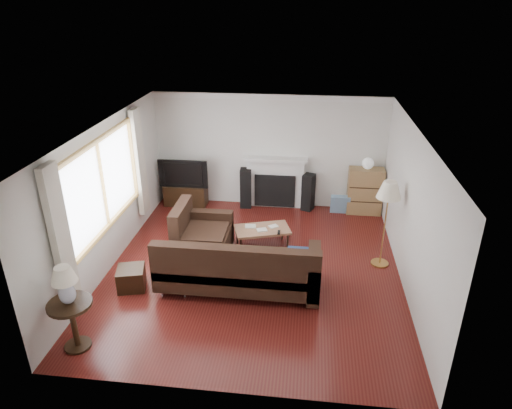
# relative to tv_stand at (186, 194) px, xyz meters

# --- Properties ---
(room) EXTENTS (5.10, 5.60, 2.54)m
(room) POSITION_rel_tv_stand_xyz_m (1.86, -2.50, 1.02)
(room) COLOR #541612
(room) RESTS_ON ground
(window) EXTENTS (0.12, 2.74, 1.54)m
(window) POSITION_rel_tv_stand_xyz_m (-0.59, -2.70, 1.32)
(window) COLOR olive
(window) RESTS_ON room
(curtain_near) EXTENTS (0.10, 0.35, 2.10)m
(curtain_near) POSITION_rel_tv_stand_xyz_m (-0.54, -4.22, 1.17)
(curtain_near) COLOR beige
(curtain_near) RESTS_ON room
(curtain_far) EXTENTS (0.10, 0.35, 2.10)m
(curtain_far) POSITION_rel_tv_stand_xyz_m (-0.54, -1.18, 1.17)
(curtain_far) COLOR beige
(curtain_far) RESTS_ON room
(fireplace) EXTENTS (1.40, 0.26, 1.15)m
(fireplace) POSITION_rel_tv_stand_xyz_m (2.01, 0.14, 0.34)
(fireplace) COLOR white
(fireplace) RESTS_ON room
(tv_stand) EXTENTS (0.94, 0.42, 0.47)m
(tv_stand) POSITION_rel_tv_stand_xyz_m (0.00, 0.00, 0.00)
(tv_stand) COLOR black
(tv_stand) RESTS_ON ground
(television) EXTENTS (1.09, 0.14, 0.63)m
(television) POSITION_rel_tv_stand_xyz_m (0.00, 0.00, 0.55)
(television) COLOR black
(television) RESTS_ON tv_stand
(speaker_left) EXTENTS (0.27, 0.31, 0.88)m
(speaker_left) POSITION_rel_tv_stand_xyz_m (1.37, 0.05, 0.21)
(speaker_left) COLOR black
(speaker_left) RESTS_ON ground
(speaker_right) EXTENTS (0.31, 0.34, 0.82)m
(speaker_right) POSITION_rel_tv_stand_xyz_m (2.75, 0.05, 0.18)
(speaker_right) COLOR black
(speaker_right) RESTS_ON ground
(bookshelf) EXTENTS (0.74, 0.35, 1.02)m
(bookshelf) POSITION_rel_tv_stand_xyz_m (3.96, 0.03, 0.27)
(bookshelf) COLOR olive
(bookshelf) RESTS_ON ground
(globe_lamp) EXTENTS (0.24, 0.24, 0.24)m
(globe_lamp) POSITION_rel_tv_stand_xyz_m (3.96, 0.03, 0.90)
(globe_lamp) COLOR white
(globe_lamp) RESTS_ON bookshelf
(sectional_sofa) EXTENTS (2.80, 2.05, 0.91)m
(sectional_sofa) POSITION_rel_tv_stand_xyz_m (1.69, -3.09, 0.22)
(sectional_sofa) COLOR black
(sectional_sofa) RESTS_ON ground
(coffee_table) EXTENTS (1.13, 0.83, 0.39)m
(coffee_table) POSITION_rel_tv_stand_xyz_m (1.92, -1.72, -0.04)
(coffee_table) COLOR #946446
(coffee_table) RESTS_ON ground
(footstool) EXTENTS (0.52, 0.52, 0.36)m
(footstool) POSITION_rel_tv_stand_xyz_m (-0.05, -3.30, -0.05)
(footstool) COLOR black
(footstool) RESTS_ON ground
(floor_lamp) EXTENTS (0.53, 0.53, 1.58)m
(floor_lamp) POSITION_rel_tv_stand_xyz_m (4.07, -2.08, 0.56)
(floor_lamp) COLOR #BA8740
(floor_lamp) RESTS_ON ground
(side_table) EXTENTS (0.58, 0.58, 0.73)m
(side_table) POSITION_rel_tv_stand_xyz_m (-0.29, -4.71, 0.13)
(side_table) COLOR black
(side_table) RESTS_ON ground
(table_lamp) EXTENTS (0.33, 0.33, 0.54)m
(table_lamp) POSITION_rel_tv_stand_xyz_m (-0.29, -4.71, 0.76)
(table_lamp) COLOR silver
(table_lamp) RESTS_ON side_table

